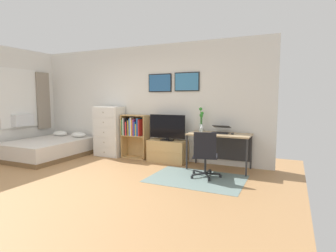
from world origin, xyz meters
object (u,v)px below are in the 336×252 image
Objects in this scene: bed at (49,148)px; wine_glass at (202,127)px; desk at (220,139)px; laptop at (221,130)px; bookshelf at (134,132)px; bamboo_vase at (201,120)px; dresser at (109,131)px; computer_mouse at (232,134)px; television at (167,128)px; office_chair at (205,154)px; tv_stand at (168,151)px.

wine_glass reaches higher than bed.
laptop reaches higher than desk.
desk is at bearing -2.23° from bookshelf.
bamboo_vase reaches higher than bed.
dresser is 2.50m from wine_glass.
wine_glass is at bearing 7.96° from bed.
wine_glass is (-0.62, -0.05, 0.12)m from computer_mouse.
bookshelf reaches higher than desk.
television reaches higher than bookshelf.
laptop is (-0.00, 0.02, 0.19)m from desk.
television is 1.45m from office_chair.
tv_stand is at bearing 167.88° from wine_glass.
television is (0.92, -0.07, 0.15)m from bookshelf.
bed is 1.58× the size of dresser.
television reaches higher than bed.
desk is (4.12, 0.73, 0.39)m from bed.
television reaches higher than computer_mouse.
bed is at bearing -165.47° from television.
bookshelf is at bearing 177.29° from tv_stand.
desk is (1.22, -0.02, -0.18)m from television.
bed is at bearing 165.16° from office_chair.
office_chair is (2.07, -0.89, -0.19)m from bookshelf.
bamboo_vase is (-0.72, 0.22, 0.22)m from computer_mouse.
television is at bearing -4.10° from bookshelf.
computer_mouse is at bearing 7.34° from bed.
dresser is 6.92× the size of wine_glass.
tv_stand is 1.71× the size of bamboo_vase.
computer_mouse is at bearing -4.30° from bookshelf.
bed is 2.18m from bookshelf.
wine_glass is (-0.35, -0.17, 0.07)m from laptop.
bamboo_vase is 2.88× the size of wine_glass.
bed is 3.87m from wine_glass.
desk is 0.60m from bamboo_vase.
desk reaches higher than bed.
wine_glass is (0.87, -0.16, 0.08)m from television.
television is 0.89m from wine_glass.
office_chair is 0.89m from laptop.
tv_stand is at bearing 179.67° from laptop.
laptop is at bearing -0.93° from tv_stand.
dresser is 1.44× the size of television.
bamboo_vase reaches higher than tv_stand.
bookshelf is 1.82m from wine_glass.
office_chair is at bearing -16.67° from dresser.
office_chair reaches higher than tv_stand.
office_chair is at bearing -66.77° from wine_glass.
laptop is (2.14, -0.06, 0.15)m from bookshelf.
dresser reaches higher than office_chair.
tv_stand is at bearing -2.71° from bookshelf.
computer_mouse is 0.64m from wine_glass.
tv_stand is at bearing 178.12° from desk.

